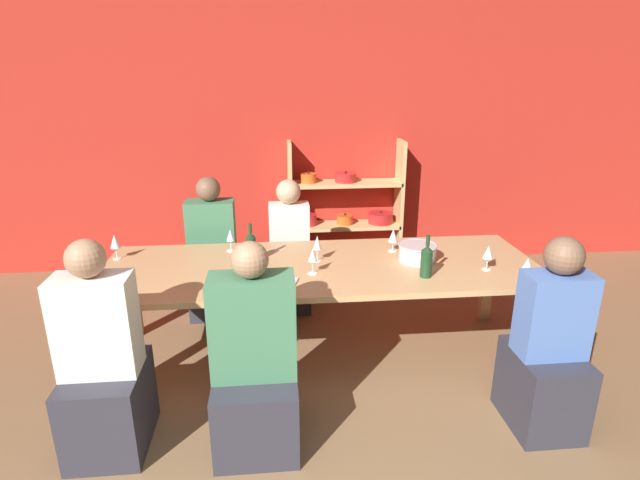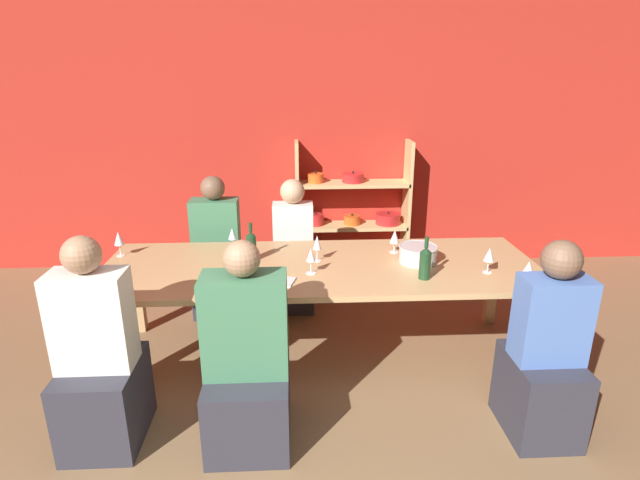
% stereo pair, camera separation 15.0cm
% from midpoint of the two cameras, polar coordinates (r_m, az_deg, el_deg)
% --- Properties ---
extents(wall_back_red, '(8.80, 0.06, 2.70)m').
position_cam_midpoint_polar(wall_back_red, '(5.23, -4.48, 11.39)').
color(wall_back_red, red).
rests_on(wall_back_red, ground_plane).
extents(shelf_unit, '(1.18, 0.30, 1.35)m').
position_cam_midpoint_polar(shelf_unit, '(5.24, 2.03, 2.24)').
color(shelf_unit, tan).
rests_on(shelf_unit, ground_plane).
extents(dining_table, '(3.05, 1.06, 0.72)m').
position_cam_midpoint_polar(dining_table, '(3.54, -1.06, -3.80)').
color(dining_table, tan).
rests_on(dining_table, ground_plane).
extents(mixing_bowl, '(0.28, 0.28, 0.12)m').
position_cam_midpoint_polar(mixing_bowl, '(3.62, 9.90, -1.35)').
color(mixing_bowl, '#B7BABC').
rests_on(mixing_bowl, dining_table).
extents(wine_bottle_green, '(0.08, 0.08, 0.29)m').
position_cam_midpoint_polar(wine_bottle_green, '(3.33, 10.81, -2.35)').
color(wine_bottle_green, '#19381E').
rests_on(wine_bottle_green, dining_table).
extents(wine_bottle_dark, '(0.07, 0.07, 0.28)m').
position_cam_midpoint_polar(wine_bottle_dark, '(3.57, -9.08, -0.75)').
color(wine_bottle_dark, '#19381E').
rests_on(wine_bottle_dark, dining_table).
extents(wine_glass_empty_a, '(0.07, 0.07, 0.17)m').
position_cam_midpoint_polar(wine_glass_empty_a, '(3.81, -11.32, 0.45)').
color(wine_glass_empty_a, white).
rests_on(wine_glass_empty_a, dining_table).
extents(wine_glass_white_a, '(0.07, 0.07, 0.17)m').
position_cam_midpoint_polar(wine_glass_white_a, '(3.76, 7.23, 0.41)').
color(wine_glass_white_a, white).
rests_on(wine_glass_white_a, dining_table).
extents(wine_glass_white_b, '(0.07, 0.07, 0.18)m').
position_cam_midpoint_polar(wine_glass_white_b, '(3.90, -23.42, -0.24)').
color(wine_glass_white_b, white).
rests_on(wine_glass_white_b, dining_table).
extents(wine_glass_red_a, '(0.07, 0.07, 0.17)m').
position_cam_midpoint_polar(wine_glass_red_a, '(3.55, 17.53, -1.41)').
color(wine_glass_red_a, white).
rests_on(wine_glass_red_a, dining_table).
extents(wine_glass_red_b, '(0.07, 0.07, 0.18)m').
position_cam_midpoint_polar(wine_glass_red_b, '(3.32, -2.15, -1.88)').
color(wine_glass_red_b, white).
rests_on(wine_glass_red_b, dining_table).
extents(wine_glass_white_c, '(0.06, 0.06, 0.19)m').
position_cam_midpoint_polar(wine_glass_white_c, '(3.53, -1.53, -0.42)').
color(wine_glass_white_c, white).
rests_on(wine_glass_white_c, dining_table).
extents(wine_glass_white_d, '(0.07, 0.07, 0.14)m').
position_cam_midpoint_polar(wine_glass_white_d, '(3.50, 21.50, -2.63)').
color(wine_glass_white_d, white).
rests_on(wine_glass_white_d, dining_table).
extents(cell_phone, '(0.11, 0.16, 0.01)m').
position_cam_midpoint_polar(cell_phone, '(3.23, -4.67, -4.85)').
color(cell_phone, silver).
rests_on(cell_phone, dining_table).
extents(person_near_a, '(0.46, 0.57, 1.20)m').
position_cam_midpoint_polar(person_near_a, '(2.89, -8.95, -14.81)').
color(person_near_a, '#2D2D38').
rests_on(person_near_a, ground_plane).
extents(person_far_a, '(0.34, 0.43, 1.16)m').
position_cam_midpoint_polar(person_far_a, '(4.39, -4.45, -2.35)').
color(person_far_a, '#2D2D38').
rests_on(person_far_a, ground_plane).
extents(person_near_b, '(0.37, 0.47, 1.18)m').
position_cam_midpoint_polar(person_near_b, '(3.21, 23.24, -12.39)').
color(person_near_b, '#2D2D38').
rests_on(person_near_b, ground_plane).
extents(person_far_b, '(0.40, 0.50, 1.20)m').
position_cam_midpoint_polar(person_far_b, '(4.41, -13.02, -2.69)').
color(person_far_b, '#2D2D38').
rests_on(person_far_b, ground_plane).
extents(person_near_c, '(0.40, 0.50, 1.23)m').
position_cam_midpoint_polar(person_near_c, '(3.07, -24.76, -13.89)').
color(person_near_c, '#2D2D38').
rests_on(person_near_c, ground_plane).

